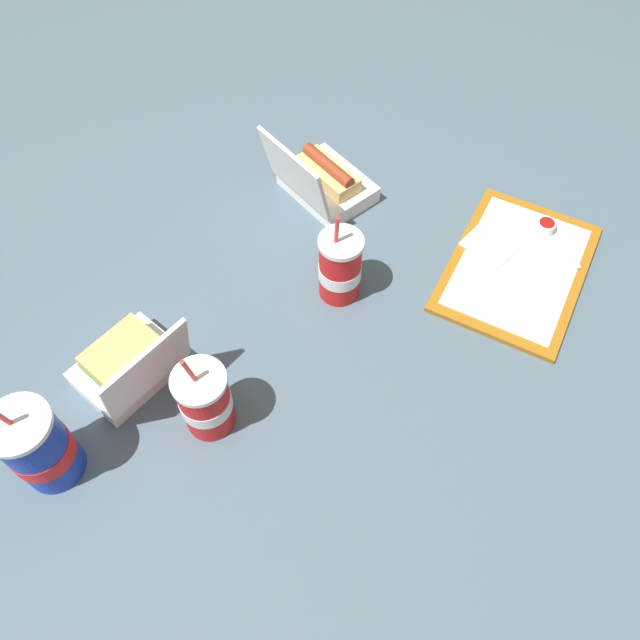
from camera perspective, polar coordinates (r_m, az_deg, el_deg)
name	(u,v)px	position (r m, az deg, el deg)	size (l,w,h in m)	color
ground_plane	(341,325)	(1.21, 1.94, -0.46)	(3.20, 3.20, 0.00)	#4C6070
food_tray	(517,268)	(1.35, 17.57, 4.57)	(0.40, 0.31, 0.01)	#A56619
ketchup_cup	(546,226)	(1.42, 19.93, 8.07)	(0.04, 0.04, 0.02)	white
napkin_stack	(492,243)	(1.37, 15.44, 6.82)	(0.10, 0.10, 0.00)	white
plastic_fork	(569,248)	(1.41, 21.85, 6.14)	(0.11, 0.01, 0.01)	white
clamshell_hotdog_center	(324,181)	(1.41, 0.35, 12.60)	(0.22, 0.23, 0.18)	white
clamshell_sandwich_front	(129,364)	(1.17, -17.09, -3.86)	(0.19, 0.18, 0.17)	white
soda_cup_left	(38,447)	(1.10, -24.35, -10.52)	(0.10, 0.10, 0.24)	#1938B7
soda_cup_center	(340,267)	(1.20, 1.83, 4.83)	(0.09, 0.09, 0.21)	red
soda_cup_back	(205,400)	(1.07, -10.46, -7.23)	(0.09, 0.09, 0.21)	red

